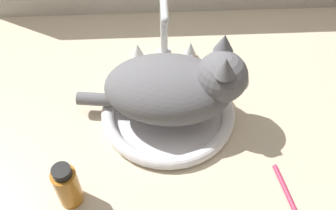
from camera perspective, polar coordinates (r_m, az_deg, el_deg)
The scene contains 6 objects.
countertop at distance 96.58cm, azimuth 2.86°, elevation -0.92°, with size 115.89×81.33×3.00cm, color beige.
sink_basin at distance 92.50cm, azimuth 0.00°, elevation -1.06°, with size 32.61×32.61×3.09cm.
faucet at distance 102.66cm, azimuth -0.59°, elevation 10.16°, with size 17.87×11.18×20.11cm.
cat at distance 85.58cm, azimuth 1.71°, elevation 2.78°, with size 39.89×22.71×19.64cm.
amber_bottle at distance 79.03cm, azimuth -14.98°, elevation -11.69°, with size 4.97×4.97×11.51cm.
toothbrush at distance 84.24cm, azimuth 18.00°, elevation -13.50°, with size 3.56×16.20×1.70cm.
Camera 1 is at (-7.94, -61.72, 75.35)cm, focal length 40.39 mm.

